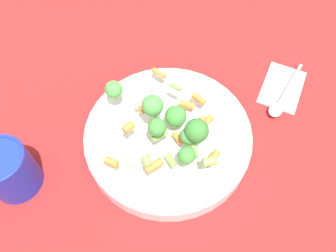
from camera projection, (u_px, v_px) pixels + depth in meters
ground_plane at (168, 142)px, 0.61m from camera, size 3.00×3.00×0.00m
bowl at (168, 136)px, 0.59m from camera, size 0.30×0.30×0.04m
pasta_salad at (170, 123)px, 0.54m from camera, size 0.21×0.23×0.07m
cup at (8, 170)px, 0.53m from camera, size 0.08×0.08×0.09m
napkin at (282, 87)px, 0.67m from camera, size 0.14×0.12×0.01m
spoon at (282, 99)px, 0.65m from camera, size 0.15×0.06×0.01m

